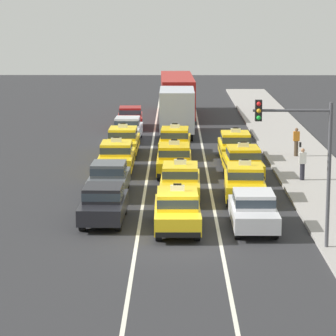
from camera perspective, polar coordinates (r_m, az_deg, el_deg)
ground_plane at (r=33.37m, az=0.69°, el=-5.01°), size 160.00×160.00×0.00m
lane_stripe_left_center at (r=52.93m, az=-1.13°, el=0.84°), size 0.14×80.00×0.01m
lane_stripe_center_right at (r=52.93m, az=2.34°, el=0.83°), size 0.14×80.00×0.01m
sidewalk_curb at (r=48.53m, az=9.15°, el=-0.11°), size 4.00×90.00×0.15m
sedan_left_nearest at (r=36.64m, az=-4.19°, el=-2.25°), size 1.85×4.34×1.58m
sedan_left_second at (r=41.87m, az=-3.84°, el=-0.62°), size 1.85×4.34×1.58m
taxi_left_third at (r=47.48m, az=-3.34°, el=0.76°), size 1.83×4.57×1.96m
taxi_left_fourth at (r=52.94m, az=-2.92°, el=1.79°), size 1.86×4.58×1.96m
sedan_left_fifth at (r=58.43m, az=-2.63°, el=2.59°), size 1.88×4.35×1.58m
sedan_left_sixth at (r=64.27m, az=-2.46°, el=3.33°), size 1.92×4.36×1.58m
taxi_center_nearest at (r=35.20m, az=0.61°, el=-2.70°), size 1.86×4.58×1.96m
taxi_center_second at (r=40.88m, az=0.80°, el=-0.83°), size 1.90×4.59×1.96m
taxi_center_third at (r=46.53m, az=0.40°, el=0.58°), size 1.85×4.57×1.96m
taxi_center_fourth at (r=52.73m, az=0.45°, el=1.77°), size 1.95×4.61×1.96m
box_truck_center_fifth at (r=60.49m, az=0.58°, el=3.77°), size 2.30×6.96×3.27m
bus_center_sixth at (r=71.27m, az=0.59°, el=4.84°), size 2.77×11.26×3.22m
sedan_right_nearest at (r=35.53m, az=5.55°, el=-2.68°), size 1.76×4.30×1.58m
taxi_right_second at (r=40.83m, az=4.97°, el=-0.88°), size 1.98×4.62×1.96m
taxi_right_third at (r=45.96m, az=4.87°, el=0.41°), size 1.95×4.61×1.96m
taxi_right_fourth at (r=51.13m, az=4.37°, el=1.46°), size 1.84×4.57×1.96m
pedestrian_near_crosswalk at (r=45.14m, az=8.69°, el=0.26°), size 0.36×0.24×1.63m
pedestrian_by_storefront at (r=52.17m, az=8.31°, el=1.68°), size 0.47×0.24×1.66m
traffic_light_pole at (r=32.18m, az=8.73°, el=1.26°), size 2.87×0.33×5.58m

